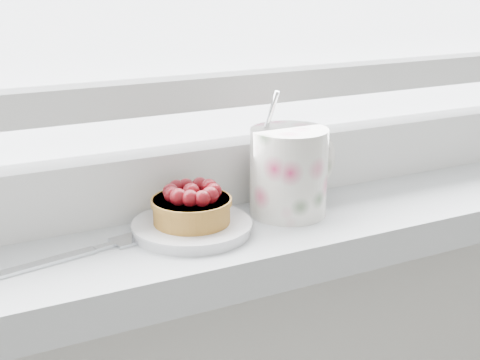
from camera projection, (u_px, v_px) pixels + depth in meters
saucer at (192, 227)px, 0.69m from camera, size 0.12×0.12×0.01m
raspberry_tart at (192, 205)px, 0.68m from camera, size 0.08×0.08×0.04m
floral_mug at (291, 169)px, 0.73m from camera, size 0.13×0.11×0.14m
fork at (76, 254)px, 0.63m from camera, size 0.21×0.06×0.00m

